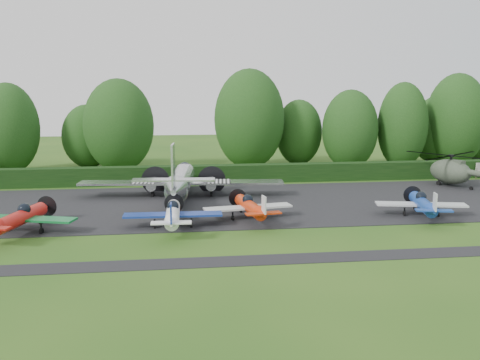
{
  "coord_description": "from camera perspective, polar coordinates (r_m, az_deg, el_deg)",
  "views": [
    {
      "loc": [
        -5.27,
        -37.42,
        10.76
      ],
      "look_at": [
        0.59,
        8.56,
        2.5
      ],
      "focal_mm": 40.0,
      "sensor_mm": 36.0,
      "label": 1
    }
  ],
  "objects": [
    {
      "name": "tree_11",
      "position": [
        78.48,
        20.45,
        5.02
      ],
      "size": [
        7.95,
        7.95,
        9.37
      ],
      "color": "black",
      "rests_on": "ground"
    },
    {
      "name": "tree_5",
      "position": [
        72.8,
        16.95,
        5.58
      ],
      "size": [
        6.41,
        6.41,
        11.18
      ],
      "color": "black",
      "rests_on": "ground"
    },
    {
      "name": "tree_1",
      "position": [
        71.36,
        -23.46,
        5.07
      ],
      "size": [
        7.32,
        7.32,
        11.1
      ],
      "color": "black",
      "rests_on": "ground"
    },
    {
      "name": "light_plane_orange",
      "position": [
        42.89,
        1.05,
        -2.84
      ],
      "size": [
        7.22,
        7.59,
        2.77
      ],
      "rotation": [
        0.0,
        0.0,
        -0.15
      ],
      "color": "red",
      "rests_on": "ground"
    },
    {
      "name": "ground",
      "position": [
        39.29,
        0.73,
        -5.79
      ],
      "size": [
        160.0,
        160.0,
        0.0
      ],
      "primitive_type": "plane",
      "color": "#214D15",
      "rests_on": "ground"
    },
    {
      "name": "light_plane_blue",
      "position": [
        46.35,
        18.89,
        -2.39
      ],
      "size": [
        7.32,
        7.7,
        2.81
      ],
      "rotation": [
        0.0,
        0.0,
        0.22
      ],
      "color": "navy",
      "rests_on": "ground"
    },
    {
      "name": "tree_3",
      "position": [
        72.94,
        -15.93,
        4.51
      ],
      "size": [
        6.63,
        6.63,
        8.3
      ],
      "color": "black",
      "rests_on": "ground"
    },
    {
      "name": "hedgerow",
      "position": [
        59.63,
        -2.07,
        -0.3
      ],
      "size": [
        90.0,
        1.6,
        2.0
      ],
      "primitive_type": "cube",
      "color": "black",
      "rests_on": "ground"
    },
    {
      "name": "tree_2",
      "position": [
        68.41,
        -12.82,
        5.69
      ],
      "size": [
        8.69,
        8.69,
        11.6
      ],
      "color": "black",
      "rests_on": "ground"
    },
    {
      "name": "helicopter",
      "position": [
        61.65,
        21.56,
        1.06
      ],
      "size": [
        10.58,
        12.38,
        3.41
      ],
      "rotation": [
        0.0,
        0.0,
        -0.35
      ],
      "color": "#384233",
      "rests_on": "ground"
    },
    {
      "name": "light_plane_red",
      "position": [
        42.09,
        -22.44,
        -3.74
      ],
      "size": [
        7.78,
        8.17,
        2.99
      ],
      "rotation": [
        0.0,
        0.0,
        0.28
      ],
      "color": "red",
      "rests_on": "ground"
    },
    {
      "name": "tree_0",
      "position": [
        69.17,
        0.99,
        6.51
      ],
      "size": [
        9.03,
        9.03,
        12.86
      ],
      "color": "black",
      "rests_on": "ground"
    },
    {
      "name": "transport_plane",
      "position": [
        50.9,
        -6.32,
        -0.14
      ],
      "size": [
        19.72,
        15.12,
        6.32
      ],
      "rotation": [
        0.0,
        0.0,
        0.1
      ],
      "color": "silver",
      "rests_on": "ground"
    },
    {
      "name": "tree_10",
      "position": [
        77.0,
        22.06,
        5.95
      ],
      "size": [
        7.99,
        7.99,
        12.35
      ],
      "color": "black",
      "rests_on": "ground"
    },
    {
      "name": "tree_7",
      "position": [
        70.38,
        11.66,
        5.28
      ],
      "size": [
        7.15,
        7.15,
        10.22
      ],
      "color": "black",
      "rests_on": "ground"
    },
    {
      "name": "apron",
      "position": [
        48.91,
        -0.9,
        -2.6
      ],
      "size": [
        70.0,
        18.0,
        0.01
      ],
      "primitive_type": "cube",
      "color": "black",
      "rests_on": "ground"
    },
    {
      "name": "tree_8",
      "position": [
        73.18,
        6.28,
        5.07
      ],
      "size": [
        6.26,
        6.26,
        8.86
      ],
      "color": "black",
      "rests_on": "ground"
    },
    {
      "name": "tree_6",
      "position": [
        82.86,
        23.87,
        5.09
      ],
      "size": [
        6.23,
        6.23,
        9.55
      ],
      "color": "black",
      "rests_on": "ground"
    },
    {
      "name": "light_plane_white",
      "position": [
        40.6,
        -7.19,
        -3.6
      ],
      "size": [
        7.48,
        7.86,
        2.87
      ],
      "rotation": [
        0.0,
        0.0,
        0.03
      ],
      "color": "white",
      "rests_on": "ground"
    },
    {
      "name": "taxiway_verge",
      "position": [
        33.62,
        2.16,
        -8.56
      ],
      "size": [
        70.0,
        2.0,
        0.0
      ],
      "primitive_type": "cube",
      "color": "black",
      "rests_on": "ground"
    }
  ]
}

